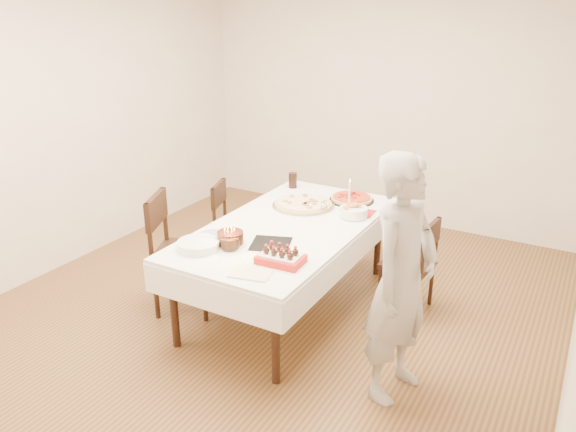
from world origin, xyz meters
The scene contains 22 objects.
floor centered at (0.00, 0.00, 0.00)m, with size 5.00×5.00×0.00m, color #512F1C.
wall_back centered at (0.00, 2.50, 1.35)m, with size 4.50×0.04×2.70m, color beige.
wall_left centered at (-2.25, 0.00, 1.35)m, with size 0.04×5.00×2.70m, color beige.
dining_table centered at (0.08, 0.09, 0.38)m, with size 1.14×2.14×0.75m, color white.
chair_right_savory centered at (0.96, 0.57, 0.41)m, with size 0.42×0.42×0.82m, color black, non-canonical shape.
chair_left_savory centered at (-0.72, 0.52, 0.43)m, with size 0.44×0.44×0.85m, color black, non-canonical shape.
chair_left_dessert centered at (-0.65, -0.34, 0.51)m, with size 0.52×0.52×1.01m, color black, non-canonical shape.
person centered at (1.24, -0.51, 0.82)m, with size 0.60×0.39×1.65m, color #A49E9A.
pizza_white centered at (-0.02, 0.54, 0.77)m, with size 0.56×0.56×0.04m, color beige.
pizza_pepperoni centered at (0.30, 0.89, 0.77)m, with size 0.41×0.41×0.04m, color red.
red_placemat centered at (0.50, 0.65, 0.75)m, with size 0.21×0.21×0.01m, color #B21E1E.
pasta_bowl centered at (0.47, 0.52, 0.80)m, with size 0.24×0.24×0.08m, color white.
taper_candle centered at (0.35, 0.70, 0.89)m, with size 0.06×0.06×0.27m, color white.
shaker_pair centered at (0.21, 0.47, 0.80)m, with size 0.09×0.09×0.10m, color white, non-canonical shape.
cola_glass centered at (-0.35, 0.95, 0.82)m, with size 0.08×0.08×0.15m, color black.
layer_cake centered at (-0.10, -0.46, 0.80)m, with size 0.25×0.25×0.10m, color #33170C.
cake_board centered at (0.16, -0.30, 0.75)m, with size 0.29×0.29×0.01m, color black.
birthday_cake centered at (-0.06, -0.52, 0.83)m, with size 0.14×0.14×0.14m, color #39210F.
strawberry_box centered at (0.38, -0.54, 0.79)m, with size 0.32×0.21×0.08m, color red, non-canonical shape.
box_lid centered at (0.30, -0.79, 0.75)m, with size 0.27×0.18×0.02m, color beige.
plate_stack centered at (-0.26, -0.64, 0.78)m, with size 0.31×0.31×0.06m, color white.
china_plate centered at (-0.32, -0.39, 0.75)m, with size 0.23×0.23×0.01m, color white.
Camera 1 is at (2.17, -3.58, 2.48)m, focal length 35.00 mm.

